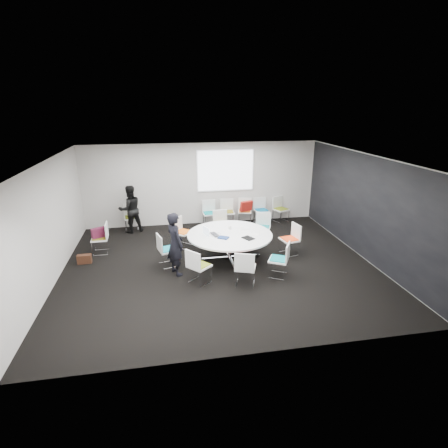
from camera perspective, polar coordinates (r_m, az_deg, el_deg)
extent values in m
cube|color=black|center=(9.30, -0.79, -6.82)|extent=(8.00, 7.00, 0.04)
cube|color=white|center=(8.44, -0.87, 10.76)|extent=(8.00, 7.00, 0.04)
cube|color=#B3AEA9|center=(12.13, -3.55, 6.53)|extent=(8.00, 0.04, 2.80)
cube|color=#B3AEA9|center=(5.59, 5.13, -9.37)|extent=(8.00, 0.04, 2.80)
cube|color=#B3AEA9|center=(9.07, -26.78, 0.01)|extent=(0.04, 7.00, 2.80)
cube|color=#B3AEA9|center=(10.19, 22.11, 2.64)|extent=(0.04, 7.00, 2.80)
cube|color=black|center=(10.17, 21.97, 2.64)|extent=(0.01, 6.94, 2.74)
cube|color=silver|center=(9.63, 0.91, -5.46)|extent=(0.90, 0.90, 0.08)
cylinder|color=silver|center=(9.50, 0.92, -3.68)|extent=(0.10, 0.10, 0.65)
cylinder|color=white|center=(9.37, 0.93, -1.74)|extent=(2.28, 2.28, 0.04)
cube|color=white|center=(12.10, 0.25, 8.71)|extent=(1.90, 0.03, 1.35)
cube|color=silver|center=(10.00, 10.52, -3.76)|extent=(0.50, 0.50, 0.42)
cube|color=white|center=(9.92, 10.60, -2.54)|extent=(0.52, 0.54, 0.04)
cube|color=red|center=(9.91, 10.61, -2.38)|extent=(0.45, 0.47, 0.03)
cube|color=white|center=(9.94, 11.71, -1.13)|extent=(0.13, 0.46, 0.42)
cube|color=silver|center=(10.79, 6.23, -1.81)|extent=(0.55, 0.55, 0.42)
cube|color=white|center=(10.71, 6.28, -0.66)|extent=(0.60, 0.59, 0.04)
cube|color=#087377|center=(10.70, 6.28, -0.51)|extent=(0.52, 0.51, 0.03)
cube|color=white|center=(10.83, 6.46, 0.86)|extent=(0.44, 0.21, 0.42)
cube|color=silver|center=(10.97, -0.38, -1.31)|extent=(0.46, 0.46, 0.42)
cube|color=white|center=(10.90, -0.38, -0.18)|extent=(0.50, 0.48, 0.04)
cube|color=olive|center=(10.89, -0.38, -0.03)|extent=(0.43, 0.42, 0.03)
cube|color=white|center=(11.01, -0.67, 1.30)|extent=(0.46, 0.08, 0.42)
cube|color=silver|center=(10.43, -6.64, -2.58)|extent=(0.59, 0.59, 0.42)
cube|color=white|center=(10.35, -6.69, -1.40)|extent=(0.63, 0.64, 0.04)
cube|color=orange|center=(10.34, -6.69, -1.24)|extent=(0.55, 0.55, 0.03)
cube|color=white|center=(10.39, -7.66, 0.00)|extent=(0.33, 0.37, 0.42)
cube|color=silver|center=(9.30, -9.08, -5.50)|extent=(0.52, 0.52, 0.42)
cube|color=white|center=(9.21, -9.15, -4.20)|extent=(0.55, 0.56, 0.04)
cube|color=#0D7888|center=(9.19, -9.16, -4.03)|extent=(0.48, 0.49, 0.03)
cube|color=white|center=(9.07, -10.49, -3.09)|extent=(0.16, 0.45, 0.42)
cube|color=silver|center=(8.36, -4.03, -8.26)|extent=(0.59, 0.59, 0.42)
cube|color=white|center=(8.26, -4.06, -6.84)|extent=(0.63, 0.64, 0.04)
cube|color=olive|center=(8.25, -4.07, -6.66)|extent=(0.55, 0.55, 0.03)
cube|color=white|center=(8.02, -5.11, -5.88)|extent=(0.33, 0.37, 0.42)
cube|color=silver|center=(8.28, 3.46, -8.53)|extent=(0.54, 0.54, 0.42)
cube|color=white|center=(8.18, 3.49, -7.11)|extent=(0.58, 0.57, 0.04)
cube|color=red|center=(8.17, 3.50, -6.92)|extent=(0.51, 0.49, 0.03)
cube|color=white|center=(7.89, 3.35, -6.28)|extent=(0.44, 0.19, 0.42)
cube|color=silver|center=(8.75, 8.81, -7.15)|extent=(0.57, 0.57, 0.42)
cube|color=white|center=(8.65, 8.89, -5.79)|extent=(0.61, 0.62, 0.04)
cube|color=#08747D|center=(8.64, 8.90, -5.61)|extent=(0.53, 0.53, 0.03)
cube|color=white|center=(8.53, 10.36, -4.56)|extent=(0.26, 0.42, 0.42)
cube|color=silver|center=(12.09, -2.31, 0.65)|extent=(0.44, 0.44, 0.42)
cube|color=white|center=(12.02, -2.32, 1.69)|extent=(0.48, 0.46, 0.04)
cube|color=#088284|center=(12.01, -2.32, 1.82)|extent=(0.42, 0.40, 0.03)
cube|color=white|center=(12.15, -2.53, 3.01)|extent=(0.46, 0.06, 0.42)
cube|color=silver|center=(12.22, 0.54, 0.86)|extent=(0.46, 0.46, 0.42)
cube|color=white|center=(12.15, 0.54, 1.89)|extent=(0.50, 0.48, 0.04)
cube|color=brown|center=(12.14, 0.54, 2.03)|extent=(0.43, 0.41, 0.03)
cube|color=white|center=(12.28, 0.45, 3.21)|extent=(0.46, 0.08, 0.42)
cube|color=silver|center=(12.34, 3.38, 1.02)|extent=(0.50, 0.50, 0.42)
cube|color=white|center=(12.27, 3.40, 2.04)|extent=(0.55, 0.53, 0.04)
cube|color=orange|center=(12.26, 3.40, 2.18)|extent=(0.48, 0.46, 0.03)
cube|color=white|center=(12.41, 3.42, 3.34)|extent=(0.46, 0.14, 0.42)
cube|color=silver|center=(12.48, 6.10, 1.16)|extent=(0.46, 0.46, 0.42)
cube|color=white|center=(12.41, 6.14, 2.17)|extent=(0.50, 0.48, 0.04)
cube|color=#095D89|center=(12.40, 6.14, 2.30)|extent=(0.44, 0.42, 0.03)
cube|color=white|center=(12.53, 5.82, 3.44)|extent=(0.46, 0.08, 0.42)
cube|color=silver|center=(12.71, 9.25, 1.34)|extent=(0.56, 0.56, 0.42)
cube|color=white|center=(12.64, 9.31, 2.34)|extent=(0.60, 0.59, 0.04)
cube|color=#657416|center=(12.63, 9.32, 2.47)|extent=(0.52, 0.51, 0.03)
cube|color=white|center=(12.72, 8.72, 3.56)|extent=(0.43, 0.22, 0.42)
cube|color=silver|center=(10.51, -19.49, -3.43)|extent=(0.43, 0.43, 0.42)
cube|color=white|center=(10.43, -19.63, -2.26)|extent=(0.45, 0.47, 0.04)
cube|color=brown|center=(10.42, -19.64, -2.11)|extent=(0.39, 0.41, 0.03)
cube|color=white|center=(10.32, -18.62, -1.00)|extent=(0.05, 0.46, 0.42)
cube|color=silver|center=(12.06, -14.77, -0.05)|extent=(0.47, 0.47, 0.42)
cube|color=white|center=(11.99, -14.87, 0.99)|extent=(0.52, 0.50, 0.04)
cube|color=#5F6A16|center=(11.98, -14.88, 1.13)|extent=(0.45, 0.43, 0.03)
cube|color=white|center=(12.12, -15.03, 2.32)|extent=(0.46, 0.10, 0.42)
imported|color=black|center=(8.62, -7.98, -3.23)|extent=(0.59, 0.69, 1.60)
imported|color=black|center=(11.75, -15.06, 2.36)|extent=(0.93, 0.84, 1.57)
imported|color=#333338|center=(9.30, -1.24, -1.67)|extent=(0.33, 0.41, 0.03)
cube|color=silver|center=(9.20, -2.97, -1.16)|extent=(0.13, 0.28, 0.22)
cube|color=black|center=(9.07, 3.96, -2.31)|extent=(0.34, 0.37, 0.02)
cube|color=navy|center=(9.07, -0.10, -2.23)|extent=(0.33, 0.31, 0.03)
cube|color=silver|center=(9.75, 3.20, -0.77)|extent=(0.35, 0.29, 0.00)
cube|color=white|center=(9.37, 4.73, -1.65)|extent=(0.36, 0.32, 0.00)
cylinder|color=white|center=(9.70, 0.97, -0.59)|extent=(0.08, 0.08, 0.09)
cube|color=black|center=(9.14, 4.15, -2.18)|extent=(0.14, 0.08, 0.01)
cube|color=#54162E|center=(10.37, -19.74, -1.34)|extent=(0.42, 0.31, 0.28)
cube|color=#351C11|center=(10.06, -21.83, -5.33)|extent=(0.36, 0.16, 0.24)
cube|color=maroon|center=(12.00, 3.66, 2.94)|extent=(0.47, 0.29, 0.36)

